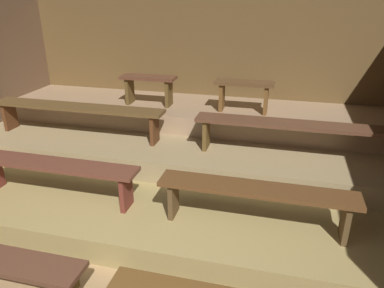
# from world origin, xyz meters

# --- Properties ---
(ground) EXTENTS (6.70, 5.24, 0.08)m
(ground) POSITION_xyz_m (0.00, 2.22, -0.04)
(ground) COLOR tan
(wall_back) EXTENTS (6.70, 0.06, 2.54)m
(wall_back) POSITION_xyz_m (0.00, 4.47, 1.27)
(wall_back) COLOR brown
(wall_back) RESTS_ON ground
(platform_lower) EXTENTS (5.90, 3.35, 0.28)m
(platform_lower) POSITION_xyz_m (0.00, 2.77, 0.14)
(platform_lower) COLOR #9F8951
(platform_lower) RESTS_ON ground
(platform_middle) EXTENTS (5.90, 2.16, 0.28)m
(platform_middle) POSITION_xyz_m (0.00, 3.37, 0.41)
(platform_middle) COLOR #9F885D
(platform_middle) RESTS_ON platform_lower
(platform_upper) EXTENTS (5.90, 1.23, 0.28)m
(platform_upper) POSITION_xyz_m (0.00, 3.83, 0.69)
(platform_upper) COLOR tan
(platform_upper) RESTS_ON platform_middle
(bench_lower_left) EXTENTS (1.89, 0.30, 0.44)m
(bench_lower_left) POSITION_xyz_m (-1.09, 1.71, 0.63)
(bench_lower_left) COLOR brown
(bench_lower_left) RESTS_ON platform_lower
(bench_lower_right) EXTENTS (1.89, 0.30, 0.44)m
(bench_lower_right) POSITION_xyz_m (1.09, 1.71, 0.63)
(bench_lower_right) COLOR brown
(bench_lower_right) RESTS_ON platform_lower
(bench_middle_left) EXTENTS (2.47, 0.30, 0.44)m
(bench_middle_left) POSITION_xyz_m (-1.47, 2.88, 0.92)
(bench_middle_left) COLOR brown
(bench_middle_left) RESTS_ON platform_middle
(bench_middle_right) EXTENTS (2.47, 0.30, 0.44)m
(bench_middle_right) POSITION_xyz_m (1.47, 2.88, 0.92)
(bench_middle_right) COLOR brown
(bench_middle_right) RESTS_ON platform_middle
(bench_upper_left) EXTENTS (0.83, 0.30, 0.44)m
(bench_upper_left) POSITION_xyz_m (-0.71, 3.69, 1.14)
(bench_upper_left) COLOR brown
(bench_upper_left) RESTS_ON platform_upper
(bench_upper_right) EXTENTS (0.83, 0.30, 0.44)m
(bench_upper_right) POSITION_xyz_m (0.71, 3.69, 1.14)
(bench_upper_right) COLOR brown
(bench_upper_right) RESTS_ON platform_upper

